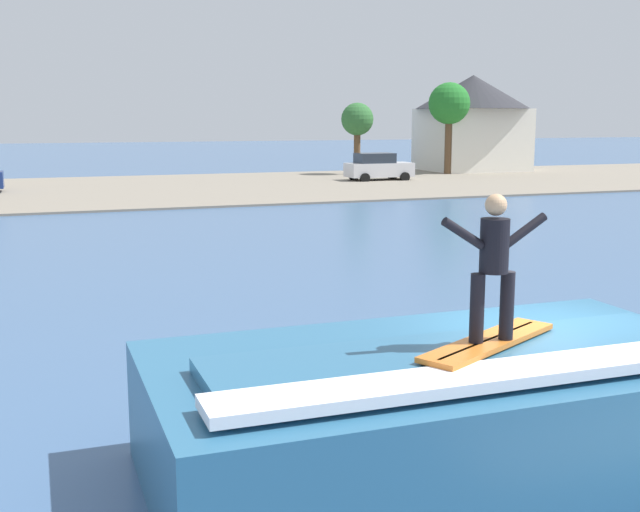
# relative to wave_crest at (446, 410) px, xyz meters

# --- Properties ---
(ground_plane) EXTENTS (260.00, 260.00, 0.00)m
(ground_plane) POSITION_rel_wave_crest_xyz_m (1.77, 0.64, -0.76)
(ground_plane) COLOR #3F608A
(wave_crest) EXTENTS (6.88, 3.59, 1.62)m
(wave_crest) POSITION_rel_wave_crest_xyz_m (0.00, 0.00, 0.00)
(wave_crest) COLOR #2D658B
(wave_crest) RESTS_ON ground_plane
(surfboard) EXTENTS (2.18, 1.47, 0.06)m
(surfboard) POSITION_rel_wave_crest_xyz_m (0.33, -0.33, 0.89)
(surfboard) COLOR orange
(surfboard) RESTS_ON wave_crest
(surfer) EXTENTS (1.31, 0.32, 1.65)m
(surfer) POSITION_rel_wave_crest_xyz_m (0.32, -0.38, 1.84)
(surfer) COLOR black
(surfer) RESTS_ON surfboard
(shoreline_bank) EXTENTS (120.00, 20.96, 0.10)m
(shoreline_bank) POSITION_rel_wave_crest_xyz_m (1.77, 38.70, -0.71)
(shoreline_bank) COLOR gray
(shoreline_bank) RESTS_ON ground_plane
(car_far_shore) EXTENTS (4.33, 2.14, 1.86)m
(car_far_shore) POSITION_rel_wave_crest_xyz_m (16.83, 39.79, 0.18)
(car_far_shore) COLOR silver
(car_far_shore) RESTS_ON ground_plane
(house_gabled_white) EXTENTS (8.73, 8.73, 7.34)m
(house_gabled_white) POSITION_rel_wave_crest_xyz_m (27.62, 46.34, 3.35)
(house_gabled_white) COLOR silver
(house_gabled_white) RESTS_ON ground_plane
(tree_tall_bare) EXTENTS (2.32, 2.32, 5.19)m
(tree_tall_bare) POSITION_rel_wave_crest_xyz_m (17.60, 45.23, 3.13)
(tree_tall_bare) COLOR brown
(tree_tall_bare) RESTS_ON ground_plane
(tree_short_bushy) EXTENTS (2.97, 2.97, 6.63)m
(tree_short_bushy) POSITION_rel_wave_crest_xyz_m (23.94, 43.35, 4.26)
(tree_short_bushy) COLOR brown
(tree_short_bushy) RESTS_ON ground_plane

